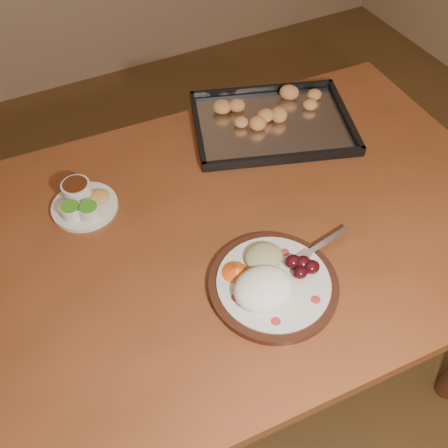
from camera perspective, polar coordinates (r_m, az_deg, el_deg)
ground at (r=1.78m, az=2.10°, el=-17.94°), size 4.00×4.00×0.00m
dining_table at (r=1.23m, az=-1.44°, el=-3.78°), size 1.54×0.97×0.75m
dinner_plate at (r=1.05m, az=5.29°, el=-6.59°), size 0.36×0.27×0.06m
condiment_saucer at (r=1.24m, az=-15.90°, el=2.45°), size 0.16×0.16×0.05m
baking_tray at (r=1.43m, az=5.56°, el=11.47°), size 0.51×0.44×0.05m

